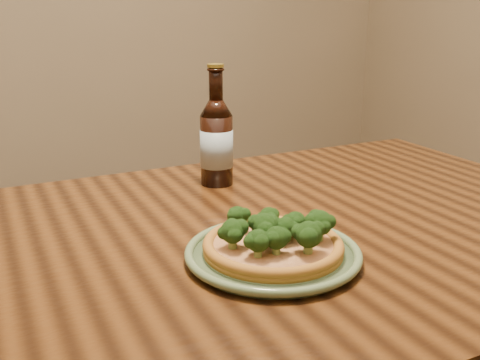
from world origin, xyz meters
name	(u,v)px	position (x,y,z in m)	size (l,w,h in m)	color
table	(211,286)	(0.00, 0.10, 0.66)	(1.60, 0.90, 0.75)	#45250E
plate	(273,254)	(0.05, -0.03, 0.76)	(0.28, 0.28, 0.02)	#607752
pizza	(274,242)	(0.06, -0.03, 0.78)	(0.22, 0.22, 0.07)	#A66C25
beer_bottle	(217,141)	(0.13, 0.37, 0.85)	(0.07, 0.07, 0.26)	black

